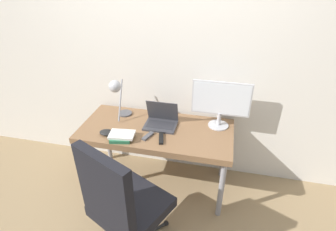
{
  "coord_description": "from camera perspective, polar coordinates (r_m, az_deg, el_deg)",
  "views": [
    {
      "loc": [
        0.58,
        -1.7,
        2.09
      ],
      "look_at": [
        0.13,
        0.3,
        0.89
      ],
      "focal_mm": 28.0,
      "sensor_mm": 36.0,
      "label": 1
    }
  ],
  "objects": [
    {
      "name": "wall_back",
      "position": [
        2.63,
        -0.57,
        12.9
      ],
      "size": [
        8.0,
        0.05,
        2.6
      ],
      "color": "silver",
      "rests_on": "ground_plane"
    },
    {
      "name": "laptop",
      "position": [
        2.55,
        -1.51,
        -1.1
      ],
      "size": [
        0.31,
        0.24,
        0.24
      ],
      "color": "#38383D",
      "rests_on": "desk"
    },
    {
      "name": "office_chair",
      "position": [
        2.03,
        -10.05,
        -18.14
      ],
      "size": [
        0.67,
        0.67,
        1.09
      ],
      "color": "black",
      "rests_on": "ground_plane"
    },
    {
      "name": "book_stack",
      "position": [
        2.41,
        -10.11,
        -4.43
      ],
      "size": [
        0.24,
        0.2,
        0.05
      ],
      "color": "#286B47",
      "rests_on": "desk"
    },
    {
      "name": "ground_plane",
      "position": [
        2.75,
        -4.2,
        -19.08
      ],
      "size": [
        12.0,
        12.0,
        0.0
      ],
      "primitive_type": "plane",
      "color": "#937A56"
    },
    {
      "name": "game_controller",
      "position": [
        2.5,
        -13.14,
        -3.62
      ],
      "size": [
        0.14,
        0.1,
        0.04
      ],
      "color": "black",
      "rests_on": "desk"
    },
    {
      "name": "media_remote",
      "position": [
        2.37,
        -1.5,
        -4.96
      ],
      "size": [
        0.08,
        0.18,
        0.02
      ],
      "color": "black",
      "rests_on": "desk"
    },
    {
      "name": "desk_lamp",
      "position": [
        2.54,
        -11.02,
        5.05
      ],
      "size": [
        0.14,
        0.3,
        0.45
      ],
      "color": "#4C4C51",
      "rests_on": "desk"
    },
    {
      "name": "desk",
      "position": [
        2.56,
        -2.58,
        -4.04
      ],
      "size": [
        1.46,
        0.67,
        0.71
      ],
      "color": "brown",
      "rests_on": "ground_plane"
    },
    {
      "name": "monitor",
      "position": [
        2.49,
        11.44,
        2.99
      ],
      "size": [
        0.54,
        0.2,
        0.46
      ],
      "color": "#B7B7BC",
      "rests_on": "desk"
    },
    {
      "name": "tv_remote",
      "position": [
        2.41,
        -4.38,
        -4.47
      ],
      "size": [
        0.09,
        0.15,
        0.02
      ],
      "color": "#4C4C51",
      "rests_on": "desk"
    }
  ]
}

